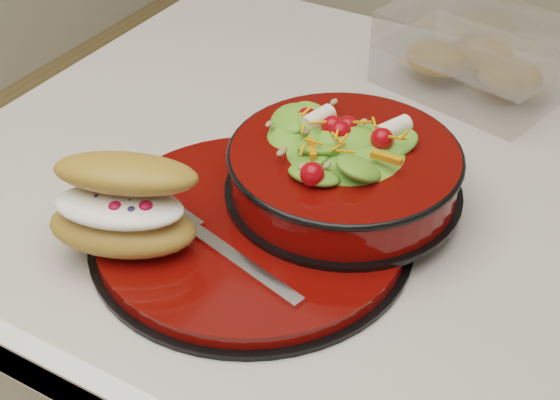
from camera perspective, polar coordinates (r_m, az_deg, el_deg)
The scene contains 5 objects.
dinner_plate at distance 0.75m, azimuth -2.06°, elevation -2.19°, with size 0.31×0.31×0.02m.
salad_bowl at distance 0.76m, azimuth 4.74°, elevation 2.77°, with size 0.24×0.24×0.10m.
croissant at distance 0.71m, azimuth -11.35°, elevation -0.35°, with size 0.16×0.13×0.08m.
fork at distance 0.71m, azimuth -4.21°, elevation -3.60°, with size 0.18×0.07×0.00m.
pastry_box at distance 1.01m, azimuth 14.08°, elevation 10.24°, with size 0.24×0.20×0.09m.
Camera 1 is at (0.08, -0.63, 1.39)m, focal length 50.00 mm.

